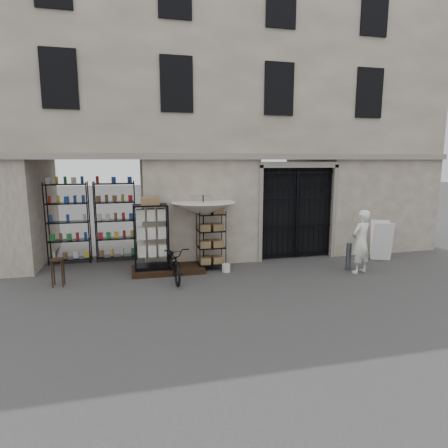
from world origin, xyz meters
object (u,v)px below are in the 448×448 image
object	(u,v)px
wire_rack	(211,241)
wooden_stool	(58,272)
bicycle	(174,279)
market_umbrella	(203,205)
steel_bollard	(349,257)
easel_sign	(381,241)
white_bucket	(226,268)
shopkeeper	(359,273)
display_cabinet	(151,240)

from	to	relation	value
wire_rack	wooden_stool	bearing A→B (deg)	179.77
bicycle	wooden_stool	distance (m)	2.92
market_umbrella	bicycle	world-z (taller)	market_umbrella
market_umbrella	steel_bollard	size ratio (longest dim) A/B	3.29
wooden_stool	easel_sign	bearing A→B (deg)	1.63
white_bucket	wooden_stool	world-z (taller)	wooden_stool
white_bucket	shopkeeper	distance (m)	3.77
white_bucket	shopkeeper	xyz separation A→B (m)	(3.64, -0.96, -0.11)
display_cabinet	white_bucket	xyz separation A→B (m)	(2.06, -0.32, -0.85)
wire_rack	steel_bollard	bearing A→B (deg)	-23.96
easel_sign	bicycle	bearing A→B (deg)	-152.86
bicycle	easel_sign	bearing A→B (deg)	-0.42
wire_rack	easel_sign	distance (m)	5.44
white_bucket	shopkeeper	world-z (taller)	white_bucket
display_cabinet	wire_rack	size ratio (longest dim) A/B	1.13
wire_rack	steel_bollard	distance (m)	3.99
wooden_stool	steel_bollard	distance (m)	7.90
white_bucket	easel_sign	bearing A→B (deg)	0.92
steel_bollard	shopkeeper	distance (m)	0.52
market_umbrella	easel_sign	xyz separation A→B (m)	(5.65, -0.34, -1.24)
shopkeeper	easel_sign	world-z (taller)	easel_sign
easel_sign	shopkeeper	bearing A→B (deg)	-120.60
display_cabinet	wooden_stool	size ratio (longest dim) A/B	2.75
easel_sign	wooden_stool	bearing A→B (deg)	-154.88
bicycle	wire_rack	bearing A→B (deg)	28.13
bicycle	wooden_stool	bearing A→B (deg)	172.95
market_umbrella	shopkeeper	xyz separation A→B (m)	(4.21, -1.38, -1.88)
display_cabinet	white_bucket	bearing A→B (deg)	7.36
shopkeeper	easel_sign	bearing A→B (deg)	-164.66
display_cabinet	wire_rack	xyz separation A→B (m)	(1.70, 0.08, -0.11)
market_umbrella	easel_sign	size ratio (longest dim) A/B	2.13
easel_sign	white_bucket	bearing A→B (deg)	-155.59
wire_rack	white_bucket	xyz separation A→B (m)	(0.35, -0.40, -0.73)
wooden_stool	market_umbrella	bearing A→B (deg)	9.01
market_umbrella	shopkeeper	size ratio (longest dim) A/B	1.46
white_bucket	shopkeeper	size ratio (longest dim) A/B	0.13
display_cabinet	bicycle	world-z (taller)	display_cabinet
market_umbrella	easel_sign	distance (m)	5.79
steel_bollard	easel_sign	distance (m)	1.79
display_cabinet	easel_sign	xyz separation A→B (m)	(7.13, -0.23, -0.32)
shopkeeper	easel_sign	size ratio (longest dim) A/B	1.46
steel_bollard	market_umbrella	bearing A→B (deg)	164.92
wire_rack	steel_bollard	xyz separation A→B (m)	(3.82, -1.06, -0.45)
white_bucket	wooden_stool	size ratio (longest dim) A/B	0.33
wire_rack	easel_sign	bearing A→B (deg)	-11.72
wire_rack	shopkeeper	xyz separation A→B (m)	(3.99, -1.35, -0.84)
bicycle	shopkeeper	bearing A→B (deg)	-10.91
white_bucket	steel_bollard	world-z (taller)	steel_bollard
market_umbrella	wooden_stool	distance (m)	4.17
display_cabinet	bicycle	xyz separation A→B (m)	(0.54, -0.66, -0.96)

